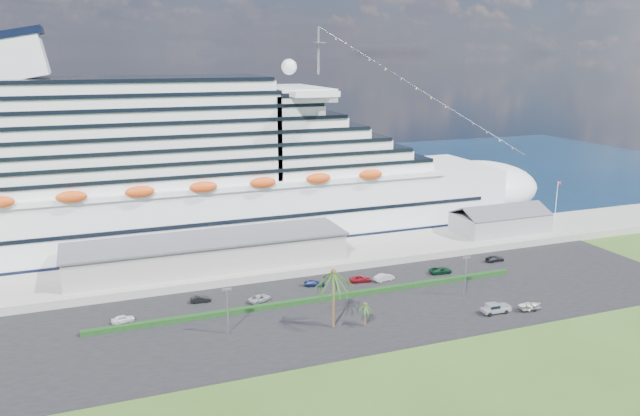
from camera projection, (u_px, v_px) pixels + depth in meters
name	position (u px, v px, depth m)	size (l,w,h in m)	color
ground	(394.00, 328.00, 110.49)	(420.00, 420.00, 0.00)	#334A18
asphalt_lot	(367.00, 305.00, 120.45)	(140.00, 38.00, 0.12)	black
wharf	(315.00, 256.00, 146.53)	(240.00, 20.00, 1.80)	gray
water	(229.00, 186.00, 228.32)	(420.00, 160.00, 0.02)	#0B1F32
cruise_ship	(202.00, 178.00, 157.01)	(191.00, 38.00, 54.00)	silver
terminal_building	(208.00, 251.00, 136.87)	(61.00, 15.00, 6.30)	gray
port_shed	(500.00, 221.00, 163.73)	(24.00, 12.31, 7.37)	gray
flagpole	(556.00, 201.00, 169.06)	(1.08, 0.16, 12.00)	silver
hedge	(320.00, 299.00, 122.08)	(88.00, 1.10, 0.90)	black
lamp_post_left	(227.00, 305.00, 106.74)	(1.60, 0.35, 8.27)	gray
lamp_post_right	(466.00, 271.00, 123.39)	(1.60, 0.35, 8.27)	gray
palm_tall	(333.00, 279.00, 108.43)	(8.82, 8.82, 11.13)	#47301E
palm_short	(365.00, 307.00, 110.31)	(3.53, 3.53, 4.56)	#47301E
parked_car_0	(123.00, 319.00, 112.27)	(1.62, 4.02, 1.37)	white
parked_car_1	(200.00, 299.00, 121.31)	(1.37, 3.93, 1.29)	black
parked_car_2	(260.00, 298.00, 121.70)	(2.24, 4.86, 1.35)	#A3A7AC
parked_car_3	(315.00, 283.00, 129.82)	(1.78, 4.37, 1.27)	#15204B
parked_car_4	(360.00, 279.00, 132.04)	(1.86, 4.61, 1.57)	maroon
parked_car_5	(384.00, 277.00, 132.87)	(1.60, 4.59, 1.51)	#AAABB1
parked_car_6	(441.00, 270.00, 137.36)	(2.34, 5.07, 1.41)	#0C301C
parked_car_7	(495.00, 259.00, 145.27)	(1.90, 4.68, 1.36)	black
pickup_truck	(495.00, 308.00, 116.09)	(5.64, 2.28, 1.96)	black
boat_trailer	(531.00, 305.00, 117.35)	(5.39, 3.44, 1.55)	gray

